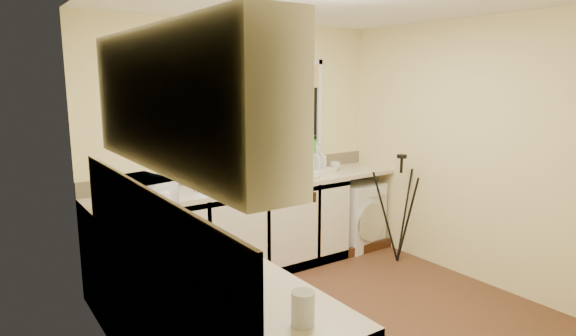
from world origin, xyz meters
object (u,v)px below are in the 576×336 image
at_px(microwave, 141,198).
at_px(plant_d, 290,148).
at_px(soap_bottle_clear, 317,148).
at_px(cup_back, 335,166).
at_px(laptop, 212,181).
at_px(steel_jar, 205,255).
at_px(cup_left, 216,257).
at_px(kettle, 160,206).
at_px(tripod, 400,209).
at_px(plant_a, 210,155).
at_px(washing_machine, 354,215).
at_px(plant_b, 236,154).
at_px(plant_c, 260,150).
at_px(glass_jug, 303,308).
at_px(dish_rack, 316,172).
at_px(soap_bottle_green, 313,146).

distance_m(microwave, plant_d, 1.97).
xyz_separation_m(soap_bottle_clear, cup_back, (0.15, -0.14, -0.20)).
distance_m(laptop, steel_jar, 1.89).
bearing_deg(cup_left, plant_d, 46.35).
bearing_deg(kettle, tripod, 1.75).
distance_m(plant_a, cup_back, 1.47).
relative_size(kettle, microwave, 0.41).
xyz_separation_m(plant_a, cup_left, (-0.86, -1.88, -0.24)).
bearing_deg(laptop, plant_d, 33.82).
relative_size(washing_machine, plant_b, 3.38).
relative_size(microwave, plant_c, 2.00).
distance_m(washing_machine, cup_back, 0.62).
distance_m(laptop, plant_a, 0.28).
height_order(steel_jar, microwave, microwave).
xyz_separation_m(glass_jug, plant_a, (0.86, 2.68, 0.21)).
bearing_deg(kettle, steel_jar, -95.34).
xyz_separation_m(glass_jug, plant_d, (1.79, 2.68, 0.20)).
bearing_deg(plant_b, plant_d, -1.73).
bearing_deg(tripod, kettle, 163.30).
bearing_deg(kettle, glass_jug, -91.08).
height_order(laptop, plant_c, plant_c).
height_order(tripod, steel_jar, tripod).
bearing_deg(dish_rack, steel_jar, -161.61).
distance_m(dish_rack, plant_d, 0.37).
relative_size(laptop, tripod, 0.37).
height_order(kettle, dish_rack, kettle).
bearing_deg(plant_b, kettle, -140.23).
height_order(washing_machine, cup_back, cup_back).
relative_size(plant_b, plant_d, 0.92).
xyz_separation_m(soap_bottle_green, soap_bottle_clear, (0.05, -0.00, -0.03)).
bearing_deg(plant_c, microwave, -153.08).
xyz_separation_m(steel_jar, cup_back, (2.36, 1.72, -0.01)).
bearing_deg(plant_d, plant_b, 178.27).
relative_size(glass_jug, cup_back, 1.22).
relative_size(tripod, glass_jug, 7.92).
bearing_deg(cup_left, steel_jar, 145.58).
distance_m(washing_machine, plant_c, 1.38).
bearing_deg(cup_left, glass_jug, -89.50).
height_order(plant_c, plant_d, plant_c).
bearing_deg(laptop, tripod, 3.93).
xyz_separation_m(tripod, cup_left, (-2.60, -1.04, 0.37)).
height_order(laptop, kettle, laptop).
bearing_deg(cup_left, plant_c, 52.86).
relative_size(laptop, cup_back, 3.56).
bearing_deg(steel_jar, cup_left, -34.42).
distance_m(microwave, plant_a, 1.16).
distance_m(tripod, soap_bottle_clear, 1.11).
xyz_separation_m(microwave, cup_back, (2.35, 0.60, -0.10)).
relative_size(tripod, microwave, 2.22).
bearing_deg(glass_jug, plant_c, 62.04).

